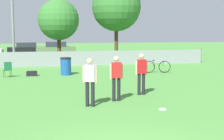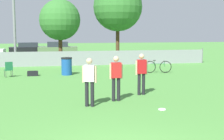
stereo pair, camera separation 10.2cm
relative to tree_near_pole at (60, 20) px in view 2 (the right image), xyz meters
name	(u,v)px [view 2 (the right image)]	position (x,y,z in m)	size (l,w,h in m)	color
fence_backline	(68,59)	(0.46, -2.23, -2.95)	(22.05, 0.07, 1.21)	gray
tree_near_pole	(60,20)	(0.00, 0.00, 0.00)	(3.31, 3.31, 5.17)	#4C331E
tree_far_right	(118,7)	(5.04, 1.15, 1.19)	(4.28, 4.28, 6.84)	#4C331E
player_thrower_red	(116,75)	(1.58, -14.51, -2.51)	(0.52, 0.26, 1.72)	black
player_defender_red	(141,71)	(2.85, -13.59, -2.51)	(0.52, 0.26, 1.72)	black
player_receiver_white	(89,79)	(0.49, -15.17, -2.51)	(0.50, 0.33, 1.72)	black
frisbee_disc	(162,109)	(2.84, -16.11, -3.49)	(0.26, 0.26, 0.03)	white
folding_chair_sideline	(9,69)	(-3.19, -7.41, -3.00)	(0.54, 0.54, 0.89)	#333338
bicycle_sideline	(158,67)	(5.79, -7.32, -3.11)	(1.73, 0.47, 0.81)	black
trash_bin	(67,66)	(0.11, -7.11, -2.97)	(0.65, 0.65, 1.05)	#194C99
gear_bag_sideline	(33,73)	(-1.88, -7.10, -3.36)	(0.61, 0.34, 0.30)	black
parked_car_dark	(28,49)	(-3.23, 9.24, -2.83)	(4.15, 2.22, 1.37)	black
parked_car_olive	(58,49)	(-0.02, 7.55, -2.78)	(4.15, 1.90, 1.49)	black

